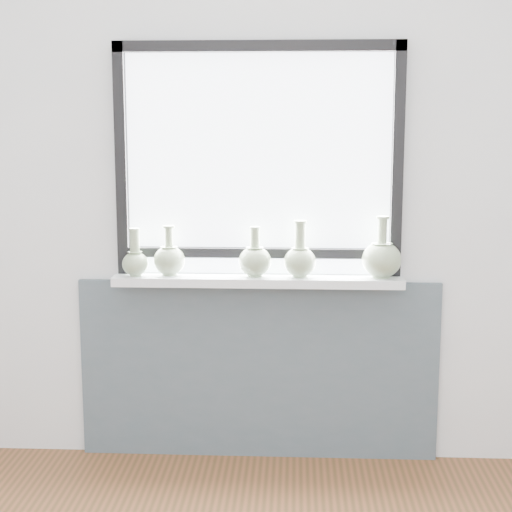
{
  "coord_description": "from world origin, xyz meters",
  "views": [
    {
      "loc": [
        0.17,
        -1.8,
        1.59
      ],
      "look_at": [
        0.0,
        1.55,
        1.02
      ],
      "focal_mm": 55.0,
      "sensor_mm": 36.0,
      "label": 1
    }
  ],
  "objects_px": {
    "windowsill": "(258,280)",
    "vase_b": "(169,259)",
    "vase_a": "(135,261)",
    "vase_c": "(255,260)",
    "vase_d": "(300,259)",
    "vase_e": "(382,258)"
  },
  "relations": [
    {
      "from": "vase_b",
      "to": "windowsill",
      "type": "bearing_deg",
      "value": -0.57
    },
    {
      "from": "vase_b",
      "to": "vase_c",
      "type": "bearing_deg",
      "value": -1.96
    },
    {
      "from": "vase_b",
      "to": "vase_e",
      "type": "relative_size",
      "value": 0.82
    },
    {
      "from": "vase_e",
      "to": "vase_d",
      "type": "bearing_deg",
      "value": -179.85
    },
    {
      "from": "vase_a",
      "to": "vase_b",
      "type": "bearing_deg",
      "value": 9.31
    },
    {
      "from": "windowsill",
      "to": "vase_c",
      "type": "bearing_deg",
      "value": -143.2
    },
    {
      "from": "vase_d",
      "to": "vase_e",
      "type": "distance_m",
      "value": 0.37
    },
    {
      "from": "vase_c",
      "to": "vase_d",
      "type": "xyz_separation_m",
      "value": [
        0.2,
        0.0,
        0.0
      ]
    },
    {
      "from": "vase_c",
      "to": "vase_e",
      "type": "xyz_separation_m",
      "value": [
        0.57,
        0.0,
        0.01
      ]
    },
    {
      "from": "vase_b",
      "to": "vase_e",
      "type": "distance_m",
      "value": 0.97
    },
    {
      "from": "vase_a",
      "to": "vase_c",
      "type": "distance_m",
      "value": 0.55
    },
    {
      "from": "vase_d",
      "to": "vase_e",
      "type": "bearing_deg",
      "value": 0.15
    },
    {
      "from": "vase_a",
      "to": "vase_b",
      "type": "relative_size",
      "value": 0.96
    },
    {
      "from": "vase_c",
      "to": "vase_d",
      "type": "bearing_deg",
      "value": 0.38
    },
    {
      "from": "windowsill",
      "to": "vase_e",
      "type": "bearing_deg",
      "value": -0.73
    },
    {
      "from": "windowsill",
      "to": "vase_a",
      "type": "xyz_separation_m",
      "value": [
        -0.56,
        -0.02,
        0.09
      ]
    },
    {
      "from": "windowsill",
      "to": "vase_b",
      "type": "xyz_separation_m",
      "value": [
        -0.41,
        0.0,
        0.1
      ]
    },
    {
      "from": "vase_d",
      "to": "vase_e",
      "type": "relative_size",
      "value": 0.92
    },
    {
      "from": "vase_a",
      "to": "vase_e",
      "type": "bearing_deg",
      "value": 0.71
    },
    {
      "from": "vase_a",
      "to": "vase_d",
      "type": "height_order",
      "value": "vase_d"
    },
    {
      "from": "vase_a",
      "to": "vase_b",
      "type": "xyz_separation_m",
      "value": [
        0.15,
        0.03,
        0.0
      ]
    },
    {
      "from": "vase_c",
      "to": "vase_e",
      "type": "bearing_deg",
      "value": 0.23
    }
  ]
}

